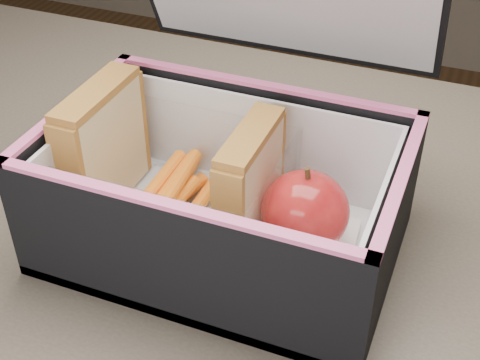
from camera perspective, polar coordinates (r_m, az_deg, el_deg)
The scene contains 8 objects.
kitchen_table at distance 0.63m, azimuth -5.03°, elevation -12.69°, with size 1.20×0.80×0.75m.
lunch_bag at distance 0.54m, azimuth -1.21°, elevation -0.39°, with size 0.28×0.26×0.27m.
plastic_tub at distance 0.56m, azimuth -5.55°, elevation -0.20°, with size 0.18×0.13×0.07m, color white, non-canonical shape.
sandwich_left at distance 0.58m, azimuth -11.62°, elevation 2.87°, with size 0.03×0.10×0.11m.
sandwich_right at distance 0.53m, azimuth 0.86°, elevation -0.46°, with size 0.02×0.09×0.10m.
carrot_sticks at distance 0.57m, azimuth -6.25°, elevation -1.88°, with size 0.05×0.16×0.03m.
paper_napkin at distance 0.55m, azimuth 6.15°, elevation -5.26°, with size 0.07×0.07×0.01m, color white.
red_apple at distance 0.53m, azimuth 5.56°, elevation -2.68°, with size 0.09×0.09×0.07m.
Camera 1 is at (0.20, -0.36, 1.13)m, focal length 50.00 mm.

